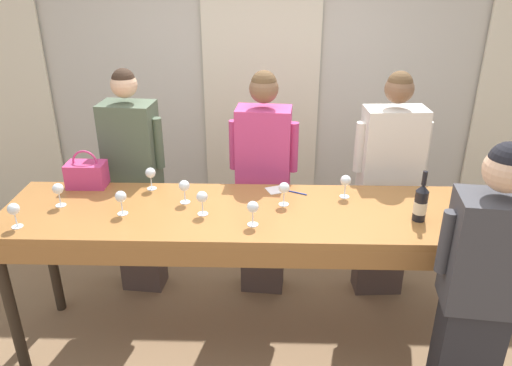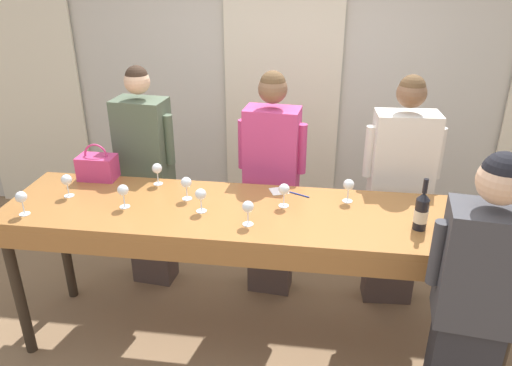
% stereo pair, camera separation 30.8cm
% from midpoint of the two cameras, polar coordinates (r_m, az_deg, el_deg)
% --- Properties ---
extents(ground_plane, '(18.00, 18.00, 0.00)m').
position_cam_midpoint_polar(ground_plane, '(3.68, -2.55, -17.55)').
color(ground_plane, '#846647').
extents(wall_back, '(12.00, 0.06, 2.80)m').
position_cam_midpoint_polar(wall_back, '(4.74, -1.28, 11.67)').
color(wall_back, beige).
rests_on(wall_back, ground_plane).
extents(curtain_panel_center, '(1.06, 0.03, 2.69)m').
position_cam_midpoint_polar(curtain_panel_center, '(4.69, -1.31, 10.83)').
color(curtain_panel_center, '#EFE5C6').
rests_on(curtain_panel_center, ground_plane).
extents(tasting_bar, '(3.15, 0.76, 1.03)m').
position_cam_midpoint_polar(tasting_bar, '(3.10, -2.90, -5.08)').
color(tasting_bar, '#9E6633').
rests_on(tasting_bar, ground_plane).
extents(wine_bottle, '(0.08, 0.08, 0.31)m').
position_cam_midpoint_polar(wine_bottle, '(3.03, 15.59, -2.27)').
color(wine_bottle, black).
rests_on(wine_bottle, tasting_bar).
extents(handbag, '(0.26, 0.16, 0.26)m').
position_cam_midpoint_polar(handbag, '(3.60, -21.15, 0.92)').
color(handbag, '#C63870').
rests_on(handbag, tasting_bar).
extents(wine_glass_front_left, '(0.07, 0.07, 0.15)m').
position_cam_midpoint_polar(wine_glass_front_left, '(3.10, 21.56, -2.51)').
color(wine_glass_front_left, white).
rests_on(wine_glass_front_left, tasting_bar).
extents(wine_glass_front_mid, '(0.07, 0.07, 0.15)m').
position_cam_midpoint_polar(wine_glass_front_mid, '(2.87, -3.45, -2.94)').
color(wine_glass_front_mid, white).
rests_on(wine_glass_front_mid, tasting_bar).
extents(wine_glass_front_right, '(0.07, 0.07, 0.15)m').
position_cam_midpoint_polar(wine_glass_front_right, '(3.17, 20.15, -1.69)').
color(wine_glass_front_right, white).
rests_on(wine_glass_front_right, tasting_bar).
extents(wine_glass_center_left, '(0.07, 0.07, 0.15)m').
position_cam_midpoint_polar(wine_glass_center_left, '(3.02, -9.10, -1.75)').
color(wine_glass_center_left, white).
rests_on(wine_glass_center_left, tasting_bar).
extents(wine_glass_center_mid, '(0.07, 0.07, 0.15)m').
position_cam_midpoint_polar(wine_glass_center_mid, '(3.23, -28.47, -2.80)').
color(wine_glass_center_mid, white).
rests_on(wine_glass_center_mid, tasting_bar).
extents(wine_glass_center_right, '(0.07, 0.07, 0.15)m').
position_cam_midpoint_polar(wine_glass_center_right, '(3.18, -10.97, -0.48)').
color(wine_glass_center_right, white).
rests_on(wine_glass_center_right, tasting_bar).
extents(wine_glass_back_left, '(0.07, 0.07, 0.15)m').
position_cam_midpoint_polar(wine_glass_back_left, '(3.38, -24.15, -0.77)').
color(wine_glass_back_left, white).
rests_on(wine_glass_back_left, tasting_bar).
extents(wine_glass_back_mid, '(0.07, 0.07, 0.15)m').
position_cam_midpoint_polar(wine_glass_back_mid, '(3.22, 7.54, 0.13)').
color(wine_glass_back_mid, white).
rests_on(wine_glass_back_mid, tasting_bar).
extents(wine_glass_back_right, '(0.07, 0.07, 0.15)m').
position_cam_midpoint_polar(wine_glass_back_right, '(3.41, -14.52, 0.98)').
color(wine_glass_back_right, white).
rests_on(wine_glass_back_right, tasting_bar).
extents(wine_glass_near_host, '(0.07, 0.07, 0.15)m').
position_cam_midpoint_polar(wine_glass_near_host, '(3.14, -17.95, -1.65)').
color(wine_glass_near_host, white).
rests_on(wine_glass_near_host, tasting_bar).
extents(wine_glass_by_bottle, '(0.07, 0.07, 0.15)m').
position_cam_midpoint_polar(wine_glass_by_bottle, '(3.09, 0.40, -0.73)').
color(wine_glass_by_bottle, white).
rests_on(wine_glass_by_bottle, tasting_bar).
extents(napkin, '(0.15, 0.15, 0.00)m').
position_cam_midpoint_polar(napkin, '(3.33, -0.39, -0.87)').
color(napkin, white).
rests_on(napkin, tasting_bar).
extents(pen, '(0.14, 0.07, 0.01)m').
position_cam_midpoint_polar(pen, '(3.29, 1.98, -1.16)').
color(pen, '#193399').
rests_on(pen, tasting_bar).
extents(guest_olive_jacket, '(0.49, 0.28, 1.77)m').
position_cam_midpoint_polar(guest_olive_jacket, '(3.87, -15.90, -0.21)').
color(guest_olive_jacket, '#473833').
rests_on(guest_olive_jacket, ground_plane).
extents(guest_pink_top, '(0.50, 0.27, 1.76)m').
position_cam_midpoint_polar(guest_pink_top, '(3.69, -1.55, -0.28)').
color(guest_pink_top, '#473833').
rests_on(guest_pink_top, ground_plane).
extents(guest_cream_sweater, '(0.54, 0.26, 1.76)m').
position_cam_midpoint_polar(guest_cream_sweater, '(3.76, 12.54, -0.55)').
color(guest_cream_sweater, '#473833').
rests_on(guest_cream_sweater, ground_plane).
extents(host_pouring, '(0.50, 0.31, 1.70)m').
position_cam_midpoint_polar(host_pouring, '(2.84, 21.34, -11.46)').
color(host_pouring, '#28282D').
rests_on(host_pouring, ground_plane).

